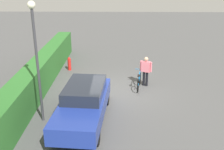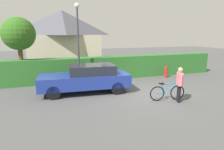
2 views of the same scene
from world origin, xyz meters
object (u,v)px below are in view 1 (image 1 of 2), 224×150
object	(u,v)px
parked_car_near	(84,103)
bicycle	(139,81)
fire_hydrant	(69,64)
street_lamp	(36,49)
person_rider	(146,69)

from	to	relation	value
parked_car_near	bicycle	world-z (taller)	parked_car_near
bicycle	parked_car_near	bearing A→B (deg)	143.19
fire_hydrant	street_lamp	bearing A→B (deg)	179.52
parked_car_near	street_lamp	world-z (taller)	street_lamp
person_rider	street_lamp	bearing A→B (deg)	129.47
street_lamp	fire_hydrant	size ratio (longest dim) A/B	5.77
parked_car_near	person_rider	size ratio (longest dim) A/B	2.95
parked_car_near	person_rider	xyz separation A→B (m)	(3.59, -2.79, 0.15)
parked_car_near	street_lamp	distance (m)	2.77
parked_car_near	street_lamp	xyz separation A→B (m)	(-0.08, 1.66, 2.22)
parked_car_near	fire_hydrant	world-z (taller)	parked_car_near
parked_car_near	bicycle	bearing A→B (deg)	-36.81
street_lamp	bicycle	bearing A→B (deg)	-50.92
person_rider	parked_car_near	bearing A→B (deg)	142.16
person_rider	street_lamp	size ratio (longest dim) A/B	0.34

